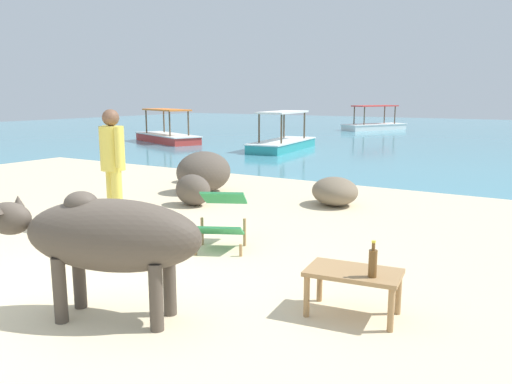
# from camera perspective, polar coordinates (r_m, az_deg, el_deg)

# --- Properties ---
(sand_beach) EXTENTS (18.00, 14.00, 0.04)m
(sand_beach) POSITION_cam_1_polar(r_m,az_deg,el_deg) (5.10, -20.66, -10.99)
(sand_beach) COLOR beige
(sand_beach) RESTS_ON ground
(water_surface) EXTENTS (60.00, 36.00, 0.03)m
(water_surface) POSITION_cam_1_polar(r_m,az_deg,el_deg) (25.20, 22.85, 5.64)
(water_surface) COLOR teal
(water_surface) RESTS_ON ground
(cow) EXTENTS (1.86, 1.04, 1.05)m
(cow) POSITION_cam_1_polar(r_m,az_deg,el_deg) (4.30, -16.12, -4.70)
(cow) COLOR #4C4238
(cow) RESTS_ON sand_beach
(low_bench_table) EXTENTS (0.81, 0.53, 0.39)m
(low_bench_table) POSITION_cam_1_polar(r_m,az_deg,el_deg) (4.36, 10.70, -9.27)
(low_bench_table) COLOR #A37A4C
(low_bench_table) RESTS_ON sand_beach
(bottle) EXTENTS (0.07, 0.07, 0.30)m
(bottle) POSITION_cam_1_polar(r_m,az_deg,el_deg) (4.19, 12.76, -7.59)
(bottle) COLOR brown
(bottle) RESTS_ON low_bench_table
(deck_chair_far) EXTENTS (0.82, 0.92, 0.68)m
(deck_chair_far) POSITION_cam_1_polar(r_m,az_deg,el_deg) (6.18, -3.72, -2.60)
(deck_chair_far) COLOR #A37A4C
(deck_chair_far) RESTS_ON sand_beach
(person_standing) EXTENTS (0.48, 0.32, 1.62)m
(person_standing) POSITION_cam_1_polar(r_m,az_deg,el_deg) (7.09, -15.52, 3.36)
(person_standing) COLOR #DBC64C
(person_standing) RESTS_ON sand_beach
(shore_rock_large) EXTENTS (0.64, 0.69, 0.35)m
(shore_rock_large) POSITION_cam_1_polar(r_m,az_deg,el_deg) (10.94, -7.15, 2.03)
(shore_rock_large) COLOR #756651
(shore_rock_large) RESTS_ON sand_beach
(shore_rock_medium) EXTENTS (1.23, 1.32, 0.77)m
(shore_rock_medium) POSITION_cam_1_polar(r_m,az_deg,el_deg) (9.72, -5.79, 2.22)
(shore_rock_medium) COLOR brown
(shore_rock_medium) RESTS_ON sand_beach
(shore_rock_small) EXTENTS (1.14, 1.15, 0.47)m
(shore_rock_small) POSITION_cam_1_polar(r_m,az_deg,el_deg) (8.64, 8.69, 0.08)
(shore_rock_small) COLOR #756651
(shore_rock_small) RESTS_ON sand_beach
(shore_rock_flat) EXTENTS (0.76, 0.61, 0.52)m
(shore_rock_flat) POSITION_cam_1_polar(r_m,az_deg,el_deg) (8.58, -6.97, 0.22)
(shore_rock_flat) COLOR brown
(shore_rock_flat) RESTS_ON sand_beach
(boat_teal) EXTENTS (1.58, 3.78, 1.29)m
(boat_teal) POSITION_cam_1_polar(r_m,az_deg,el_deg) (17.53, 2.95, 5.57)
(boat_teal) COLOR teal
(boat_teal) RESTS_ON water_surface
(boat_red) EXTENTS (3.83, 2.53, 1.29)m
(boat_red) POSITION_cam_1_polar(r_m,az_deg,el_deg) (20.63, -9.79, 6.19)
(boat_red) COLOR #C63833
(boat_red) RESTS_ON water_surface
(boat_white) EXTENTS (2.73, 3.79, 1.29)m
(boat_white) POSITION_cam_1_polar(r_m,az_deg,el_deg) (28.28, 12.92, 7.25)
(boat_white) COLOR white
(boat_white) RESTS_ON water_surface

